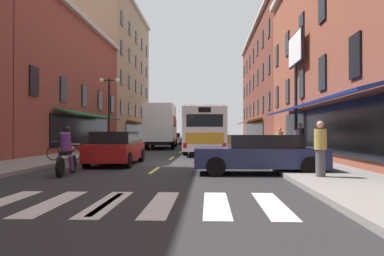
# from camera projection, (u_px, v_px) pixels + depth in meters

# --- Properties ---
(ground_plane) EXTENTS (34.80, 80.00, 0.10)m
(ground_plane) POSITION_uv_depth(u_px,v_px,m) (165.00, 164.00, 17.37)
(ground_plane) COLOR #28282B
(lane_centre_dashes) EXTENTS (0.14, 73.90, 0.01)m
(lane_centre_dashes) POSITION_uv_depth(u_px,v_px,m) (165.00, 163.00, 17.12)
(lane_centre_dashes) COLOR #DBCC4C
(lane_centre_dashes) RESTS_ON ground
(crosswalk_near) EXTENTS (7.10, 2.80, 0.01)m
(crosswalk_near) POSITION_uv_depth(u_px,v_px,m) (107.00, 203.00, 7.38)
(crosswalk_near) COLOR silver
(crosswalk_near) RESTS_ON ground
(sidewalk_left) EXTENTS (3.00, 80.00, 0.14)m
(sidewalk_left) POSITION_uv_depth(u_px,v_px,m) (43.00, 161.00, 17.64)
(sidewalk_left) COLOR gray
(sidewalk_left) RESTS_ON ground
(sidewalk_right) EXTENTS (3.00, 80.00, 0.14)m
(sidewalk_right) POSITION_uv_depth(u_px,v_px,m) (291.00, 162.00, 17.10)
(sidewalk_right) COLOR gray
(sidewalk_right) RESTS_ON ground
(billboard_sign) EXTENTS (0.40, 3.08, 7.00)m
(billboard_sign) POSITION_uv_depth(u_px,v_px,m) (296.00, 61.00, 21.04)
(billboard_sign) COLOR black
(billboard_sign) RESTS_ON sidewalk_right
(transit_bus) EXTENTS (2.85, 11.60, 3.06)m
(transit_bus) POSITION_uv_depth(u_px,v_px,m) (204.00, 130.00, 26.29)
(transit_bus) COLOR white
(transit_bus) RESTS_ON ground
(box_truck) EXTENTS (2.73, 8.11, 3.79)m
(box_truck) POSITION_uv_depth(u_px,v_px,m) (162.00, 127.00, 32.68)
(box_truck) COLOR #B21E19
(box_truck) RESTS_ON ground
(sedan_near) EXTENTS (4.48, 2.04, 1.35)m
(sedan_near) POSITION_uv_depth(u_px,v_px,m) (260.00, 154.00, 12.71)
(sedan_near) COLOR navy
(sedan_near) RESTS_ON ground
(sedan_mid) EXTENTS (2.00, 4.73, 1.46)m
(sedan_mid) POSITION_uv_depth(u_px,v_px,m) (116.00, 148.00, 16.28)
(sedan_mid) COLOR maroon
(sedan_mid) RESTS_ON ground
(sedan_far) EXTENTS (2.05, 4.50, 1.37)m
(sedan_far) POSITION_uv_depth(u_px,v_px,m) (173.00, 139.00, 44.43)
(sedan_far) COLOR silver
(sedan_far) RESTS_ON ground
(motorcycle_rider) EXTENTS (0.63, 2.07, 1.66)m
(motorcycle_rider) POSITION_uv_depth(u_px,v_px,m) (67.00, 154.00, 12.36)
(motorcycle_rider) COLOR black
(motorcycle_rider) RESTS_ON ground
(bicycle_near) EXTENTS (1.71, 0.48, 0.91)m
(bicycle_near) POSITION_uv_depth(u_px,v_px,m) (64.00, 153.00, 16.89)
(bicycle_near) COLOR black
(bicycle_near) RESTS_ON sidewalk_left
(pedestrian_near) EXTENTS (0.50, 0.50, 1.78)m
(pedestrian_near) POSITION_uv_depth(u_px,v_px,m) (300.00, 139.00, 19.02)
(pedestrian_near) COLOR black
(pedestrian_near) RESTS_ON sidewalk_right
(pedestrian_far) EXTENTS (0.36, 0.36, 1.58)m
(pedestrian_far) POSITION_uv_depth(u_px,v_px,m) (280.00, 141.00, 21.38)
(pedestrian_far) COLOR #66387F
(pedestrian_far) RESTS_ON sidewalk_right
(pedestrian_rear) EXTENTS (0.36, 0.36, 1.63)m
(pedestrian_rear) POSITION_uv_depth(u_px,v_px,m) (320.00, 148.00, 10.71)
(pedestrian_rear) COLOR #4C4C51
(pedestrian_rear) RESTS_ON sidewalk_right
(street_lamp_twin) EXTENTS (1.42, 0.32, 5.06)m
(street_lamp_twin) POSITION_uv_depth(u_px,v_px,m) (109.00, 111.00, 25.32)
(street_lamp_twin) COLOR black
(street_lamp_twin) RESTS_ON sidewalk_left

